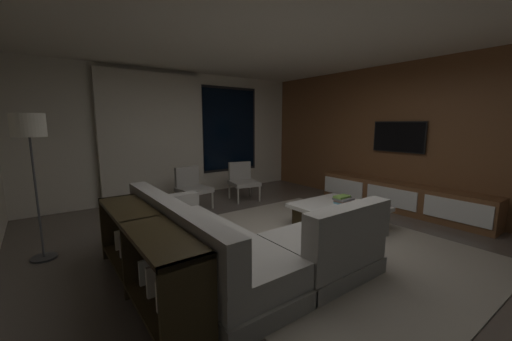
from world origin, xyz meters
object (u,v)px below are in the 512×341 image
media_console (399,198)px  mounted_tv (399,137)px  console_table_behind_couch (144,251)px  coffee_table (338,216)px  book_stack_on_coffee_table (343,199)px  standing_lamp (29,135)px  sectional_couch (234,245)px  accent_chair_near_window (243,179)px  accent_chair_by_curtain (191,185)px

media_console → mounted_tv: (0.18, 0.20, 1.10)m
media_console → console_table_behind_couch: console_table_behind_couch is taller
coffee_table → console_table_behind_couch: (-2.92, -0.06, 0.23)m
coffee_table → book_stack_on_coffee_table: bearing=14.7°
media_console → standing_lamp: 5.66m
sectional_couch → standing_lamp: bearing=136.5°
sectional_couch → media_console: (3.64, 0.10, -0.04)m
book_stack_on_coffee_table → standing_lamp: size_ratio=0.17×
coffee_table → accent_chair_near_window: size_ratio=1.49×
console_table_behind_couch → book_stack_on_coffee_table: bearing=1.8°
accent_chair_near_window → mounted_tv: bearing=-48.0°
standing_lamp → accent_chair_near_window: bearing=15.1°
accent_chair_near_window → coffee_table: bearing=-85.2°
book_stack_on_coffee_table → accent_chair_by_curtain: 2.78m
coffee_table → console_table_behind_couch: bearing=-178.8°
sectional_couch → accent_chair_by_curtain: bearing=75.5°
sectional_couch → accent_chair_by_curtain: (0.67, 2.58, 0.14)m
sectional_couch → mounted_tv: bearing=4.4°
standing_lamp → book_stack_on_coffee_table: bearing=-19.8°
book_stack_on_coffee_table → accent_chair_near_window: accent_chair_near_window is taller
standing_lamp → media_console: bearing=-15.7°
coffee_table → media_console: media_console is taller
accent_chair_near_window → accent_chair_by_curtain: 1.14m
console_table_behind_couch → mounted_tv: bearing=2.1°
coffee_table → accent_chair_by_curtain: 2.75m
media_console → accent_chair_near_window: bearing=126.9°
mounted_tv → coffee_table: bearing=-176.6°
sectional_couch → coffee_table: sectional_couch is taller
coffee_table → standing_lamp: standing_lamp is taller
sectional_couch → console_table_behind_couch: bearing=172.1°
accent_chair_by_curtain → console_table_behind_couch: 2.92m
coffee_table → media_console: size_ratio=0.37×
accent_chair_by_curtain → standing_lamp: size_ratio=0.46×
accent_chair_near_window → console_table_behind_couch: accent_chair_near_window is taller
accent_chair_by_curtain → standing_lamp: 2.75m
book_stack_on_coffee_table → accent_chair_near_window: size_ratio=0.37×
mounted_tv → console_table_behind_couch: bearing=-177.9°
sectional_couch → mounted_tv: mounted_tv is taller
media_console → console_table_behind_couch: 4.56m
book_stack_on_coffee_table → media_console: 1.51m
console_table_behind_couch → standing_lamp: size_ratio=1.23×
sectional_couch → media_console: 3.64m
mounted_tv → accent_chair_by_curtain: bearing=144.1°
book_stack_on_coffee_table → media_console: size_ratio=0.09×
coffee_table → mounted_tv: mounted_tv is taller
console_table_behind_couch → accent_chair_near_window: bearing=41.5°
media_console → console_table_behind_couch: bearing=179.6°
sectional_couch → standing_lamp: 2.60m
accent_chair_near_window → media_console: bearing=-53.1°
sectional_couch → book_stack_on_coffee_table: (2.14, 0.22, 0.14)m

